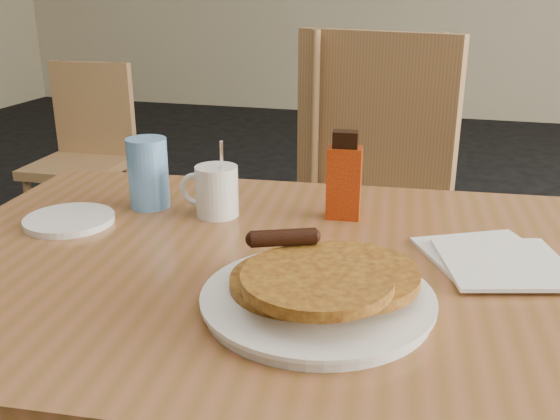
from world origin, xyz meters
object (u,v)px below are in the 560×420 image
object	(u,v)px
pancake_plate	(319,290)
syrup_bottle	(344,178)
blue_tumbler	(148,173)
chair_wall_extra	(86,142)
chair_main_far	(365,194)
main_table	(298,286)
coffee_mug	(215,190)

from	to	relation	value
pancake_plate	syrup_bottle	size ratio (longest dim) A/B	1.92
pancake_plate	syrup_bottle	distance (m)	0.34
blue_tumbler	pancake_plate	bearing A→B (deg)	-37.42
syrup_bottle	chair_wall_extra	bearing A→B (deg)	131.20
chair_main_far	chair_wall_extra	distance (m)	1.55
main_table	chair_main_far	distance (m)	0.75
main_table	pancake_plate	distance (m)	0.16
coffee_mug	blue_tumbler	bearing A→B (deg)	-176.91
chair_main_far	pancake_plate	size ratio (longest dim) A/B	3.39
pancake_plate	chair_wall_extra	bearing A→B (deg)	130.34
pancake_plate	blue_tumbler	xyz separation A→B (m)	(-0.39, 0.30, 0.04)
main_table	coffee_mug	size ratio (longest dim) A/B	9.00
main_table	coffee_mug	xyz separation A→B (m)	(-0.19, 0.16, 0.09)
main_table	pancake_plate	world-z (taller)	pancake_plate
syrup_bottle	blue_tumbler	xyz separation A→B (m)	(-0.36, -0.04, -0.01)
chair_wall_extra	syrup_bottle	bearing A→B (deg)	-46.36
main_table	chair_main_far	xyz separation A→B (m)	(0.00, 0.75, -0.09)
coffee_mug	main_table	bearing A→B (deg)	-31.21
chair_wall_extra	pancake_plate	world-z (taller)	pancake_plate
chair_main_far	coffee_mug	bearing A→B (deg)	-90.92
chair_main_far	syrup_bottle	distance (m)	0.58
main_table	pancake_plate	size ratio (longest dim) A/B	4.26
coffee_mug	chair_wall_extra	bearing A→B (deg)	137.86
chair_wall_extra	coffee_mug	xyz separation A→B (m)	(1.15, -1.36, 0.31)
pancake_plate	coffee_mug	size ratio (longest dim) A/B	2.11
chair_main_far	blue_tumbler	bearing A→B (deg)	-102.46
blue_tumbler	main_table	bearing A→B (deg)	-26.83
chair_main_far	coffee_mug	xyz separation A→B (m)	(-0.19, -0.59, 0.18)
pancake_plate	coffee_mug	world-z (taller)	coffee_mug
pancake_plate	main_table	bearing A→B (deg)	114.42
main_table	chair_wall_extra	size ratio (longest dim) A/B	1.56
chair_main_far	blue_tumbler	world-z (taller)	chair_main_far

